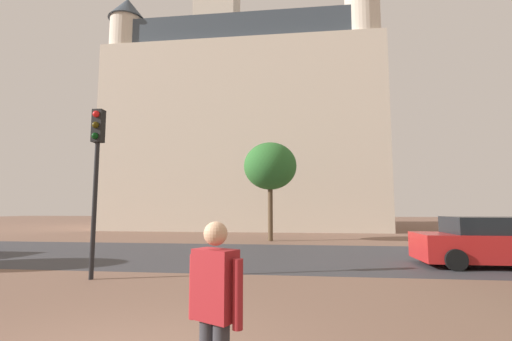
{
  "coord_description": "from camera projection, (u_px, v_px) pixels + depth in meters",
  "views": [
    {
      "loc": [
        2.09,
        -3.87,
        1.86
      ],
      "look_at": [
        0.4,
        10.28,
        3.37
      ],
      "focal_mm": 24.5,
      "sensor_mm": 36.0,
      "label": 1
    }
  ],
  "objects": [
    {
      "name": "ground_plane",
      "position": [
        245.0,
        255.0,
        13.75
      ],
      "size": [
        120.0,
        120.0,
        0.0
      ],
      "primitive_type": "plane",
      "color": "brown"
    },
    {
      "name": "car_red",
      "position": [
        491.0,
        243.0,
        11.09
      ],
      "size": [
        4.51,
        2.09,
        1.56
      ],
      "color": "red",
      "rests_on": "ground_plane"
    },
    {
      "name": "traffic_light_pole",
      "position": [
        96.0,
        159.0,
        9.38
      ],
      "size": [
        0.28,
        0.34,
        4.52
      ],
      "color": "black",
      "rests_on": "ground_plane"
    },
    {
      "name": "street_asphalt_strip",
      "position": [
        245.0,
        255.0,
        13.71
      ],
      "size": [
        120.0,
        7.97,
        0.0
      ],
      "primitive_type": "cube",
      "color": "#38383D",
      "rests_on": "ground_plane"
    },
    {
      "name": "person_skater",
      "position": [
        216.0,
        308.0,
        3.13
      ],
      "size": [
        0.55,
        0.41,
        1.73
      ],
      "color": "#333338",
      "rests_on": "ground_plane"
    },
    {
      "name": "tree_curb_far",
      "position": [
        270.0,
        166.0,
        19.95
      ],
      "size": [
        3.01,
        3.01,
        5.58
      ],
      "color": "brown",
      "rests_on": "ground_plane"
    },
    {
      "name": "landmark_building",
      "position": [
        246.0,
        130.0,
        33.91
      ],
      "size": [
        23.5,
        13.96,
        31.07
      ],
      "color": "beige",
      "rests_on": "ground_plane"
    }
  ]
}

